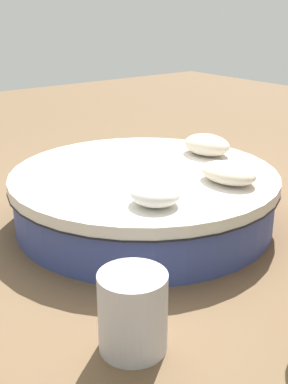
% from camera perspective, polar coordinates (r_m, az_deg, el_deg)
% --- Properties ---
extents(ground_plane, '(16.00, 16.00, 0.00)m').
position_cam_1_polar(ground_plane, '(4.84, 0.00, -3.37)').
color(ground_plane, brown).
extents(round_bed, '(2.51, 2.51, 0.51)m').
position_cam_1_polar(round_bed, '(4.74, 0.00, -0.50)').
color(round_bed, '#38478C').
rests_on(round_bed, ground_plane).
extents(throw_pillow_0, '(0.40, 0.38, 0.17)m').
position_cam_1_polar(throw_pillow_0, '(3.87, 1.30, -0.24)').
color(throw_pillow_0, white).
rests_on(throw_pillow_0, round_bed).
extents(throw_pillow_1, '(0.54, 0.39, 0.17)m').
position_cam_1_polar(throw_pillow_1, '(4.42, 9.62, 2.17)').
color(throw_pillow_1, beige).
rests_on(throw_pillow_1, round_bed).
extents(throw_pillow_2, '(0.53, 0.40, 0.21)m').
position_cam_1_polar(throw_pillow_2, '(5.21, 7.18, 5.37)').
color(throw_pillow_2, beige).
rests_on(throw_pillow_2, round_bed).
extents(side_table, '(0.42, 0.42, 0.51)m').
position_cam_1_polar(side_table, '(3.07, -1.29, -13.51)').
color(side_table, '#B7B7BC').
rests_on(side_table, ground_plane).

